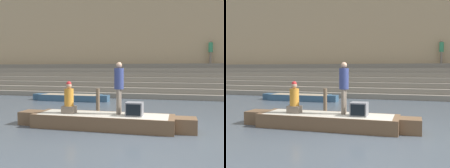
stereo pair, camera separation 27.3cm
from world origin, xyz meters
The scene contains 10 objects.
ground_plane centered at (0.00, 0.00, 0.00)m, with size 120.00×120.00×0.00m, color #4C5660.
ghat_steps centered at (0.00, 10.99, 0.81)m, with size 36.00×3.87×2.27m.
back_wall centered at (0.00, 12.97, 4.50)m, with size 34.20×1.28×9.06m.
rowboat_main centered at (-1.61, 0.23, 0.24)m, with size 5.76×1.35×0.44m.
person_standing centered at (-1.11, 0.37, 1.41)m, with size 0.30×0.30×1.66m.
person_rowing centered at (-2.74, 0.16, 0.87)m, with size 0.42×0.33×1.05m.
tv_set centered at (-0.58, 0.20, 0.65)m, with size 0.51×0.46×0.42m.
moored_boat_shore centered at (-5.52, 6.72, 0.20)m, with size 4.68×1.18×0.37m.
mooring_post centered at (-2.70, 3.17, 0.52)m, with size 0.16×0.16×1.03m, color brown.
person_on_steps centered at (2.88, 12.09, 3.25)m, with size 0.30×0.30×1.68m.
Camera 2 is at (1.00, -7.67, 1.89)m, focal length 42.00 mm.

